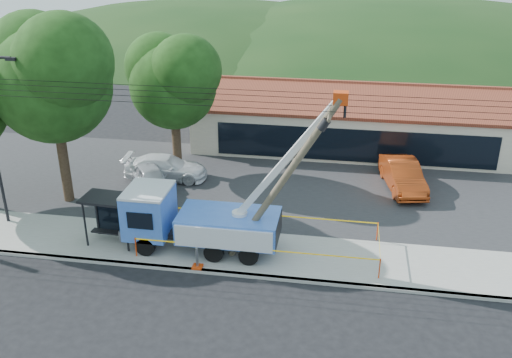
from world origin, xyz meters
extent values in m
plane|color=black|center=(0.00, 0.00, 0.00)|extent=(120.00, 120.00, 0.00)
cube|color=gray|center=(0.00, 2.10, 0.07)|extent=(60.00, 0.25, 0.15)
cube|color=gray|center=(0.00, 4.00, 0.07)|extent=(60.00, 4.00, 0.15)
cube|color=#28282B|center=(0.00, 12.00, 0.05)|extent=(60.00, 12.00, 0.10)
cube|color=beige|center=(4.00, 20.00, 1.70)|extent=(22.00, 8.00, 3.40)
cube|color=black|center=(4.00, 15.98, 1.43)|extent=(18.04, 0.08, 2.21)
cube|color=maroon|center=(4.00, 18.00, 3.90)|extent=(22.50, 4.53, 1.52)
cube|color=maroon|center=(4.00, 22.00, 3.90)|extent=(22.50, 4.53, 1.52)
cube|color=maroon|center=(4.00, 20.00, 4.55)|extent=(22.50, 0.30, 0.25)
cube|color=black|center=(-12.20, 5.00, 8.85)|extent=(0.50, 0.22, 0.15)
cylinder|color=#332316|center=(-12.00, 8.00, 2.53)|extent=(0.56, 0.56, 5.06)
sphere|color=#15330E|center=(-12.00, 8.00, 6.90)|extent=(6.30, 6.30, 6.30)
sphere|color=#15330E|center=(-13.26, 8.84, 8.05)|extent=(5.04, 5.04, 5.04)
sphere|color=#15330E|center=(-10.74, 7.16, 8.28)|extent=(5.04, 5.04, 5.04)
cylinder|color=#332316|center=(-7.00, 13.00, 2.09)|extent=(0.56, 0.56, 4.18)
sphere|color=#15330E|center=(-7.00, 13.00, 5.70)|extent=(5.25, 5.25, 5.25)
sphere|color=#15330E|center=(-8.05, 13.70, 6.65)|extent=(4.20, 4.20, 4.20)
sphere|color=#15330E|center=(-5.95, 12.30, 6.84)|extent=(4.20, 4.20, 4.20)
ellipsoid|color=black|center=(-15.00, 55.00, 0.00)|extent=(78.40, 56.00, 28.00)
ellipsoid|color=black|center=(10.00, 55.00, 0.00)|extent=(89.60, 64.00, 32.00)
cylinder|color=black|center=(0.00, 3.10, 7.64)|extent=(60.00, 0.02, 0.02)
cylinder|color=black|center=(0.00, 3.60, 7.76)|extent=(60.00, 0.02, 0.02)
cylinder|color=black|center=(0.00, 4.10, 7.88)|extent=(60.00, 0.02, 0.02)
cylinder|color=black|center=(0.00, 4.50, 8.00)|extent=(60.00, 0.02, 0.02)
cylinder|color=black|center=(-5.58, 2.92, 0.62)|extent=(0.93, 0.31, 0.93)
cylinder|color=black|center=(-5.58, 5.09, 0.62)|extent=(0.93, 0.31, 0.93)
cylinder|color=black|center=(-2.27, 2.92, 0.62)|extent=(0.93, 0.31, 0.93)
cylinder|color=black|center=(-2.27, 5.09, 0.62)|extent=(0.93, 0.31, 0.93)
cylinder|color=black|center=(-0.62, 2.92, 0.62)|extent=(0.93, 0.31, 0.93)
cylinder|color=black|center=(-0.62, 5.09, 0.62)|extent=(0.93, 0.31, 0.93)
cube|color=black|center=(-2.89, 4.00, 0.88)|extent=(6.83, 1.03, 0.26)
cube|color=blue|center=(-5.68, 4.00, 1.91)|extent=(2.07, 2.48, 2.17)
cube|color=silver|center=(-5.68, 4.00, 3.05)|extent=(2.07, 2.48, 0.12)
cube|color=black|center=(-6.67, 4.00, 2.07)|extent=(0.08, 1.86, 0.93)
cube|color=gray|center=(-6.77, 4.00, 1.09)|extent=(0.16, 2.38, 0.52)
cube|color=blue|center=(-1.75, 4.00, 1.50)|extent=(4.76, 2.48, 1.24)
cylinder|color=silver|center=(-1.24, 4.00, 1.97)|extent=(0.72, 0.72, 0.62)
cube|color=silver|center=(0.94, 4.00, 5.13)|extent=(4.59, 0.29, 5.99)
cube|color=gray|center=(1.25, 4.00, 5.39)|extent=(2.77, 0.19, 3.60)
cube|color=red|center=(3.13, 3.80, 8.04)|extent=(0.62, 0.52, 0.52)
cube|color=red|center=(-2.89, 2.24, 0.20)|extent=(0.47, 0.47, 0.08)
cube|color=red|center=(-0.20, 5.76, 0.20)|extent=(0.47, 0.47, 0.08)
cylinder|color=brown|center=(0.76, 3.66, 4.10)|extent=(5.00, 0.32, 8.05)
cube|color=brown|center=(2.72, 3.66, 7.36)|extent=(0.16, 1.80, 0.16)
cylinder|color=black|center=(2.52, 4.16, 7.06)|extent=(0.56, 0.36, 0.61)
cylinder|color=black|center=(2.52, 3.16, 7.06)|extent=(0.56, 0.36, 0.61)
cylinder|color=black|center=(-8.72, 3.28, 1.33)|extent=(0.11, 0.11, 2.37)
cylinder|color=black|center=(-6.55, 3.13, 1.33)|extent=(0.11, 0.11, 2.37)
cylinder|color=black|center=(-8.63, 4.46, 1.33)|extent=(0.11, 0.11, 2.37)
cylinder|color=black|center=(-6.47, 4.31, 1.33)|extent=(0.11, 0.11, 2.37)
cube|color=black|center=(-7.59, 3.79, 2.57)|extent=(2.67, 1.75, 0.12)
cube|color=black|center=(-7.55, 4.43, 1.33)|extent=(2.37, 0.22, 1.97)
cube|color=black|center=(-7.59, 3.79, 0.69)|extent=(2.19, 0.55, 0.08)
cylinder|color=red|center=(-6.00, 2.74, 0.65)|extent=(0.06, 0.06, 1.00)
cylinder|color=red|center=(5.31, 2.74, 0.65)|extent=(0.06, 0.06, 1.00)
cylinder|color=red|center=(5.31, 6.13, 0.65)|extent=(0.06, 0.06, 1.00)
cylinder|color=red|center=(-6.00, 6.13, 0.65)|extent=(0.06, 0.06, 1.00)
cube|color=#E7B50C|center=(-0.35, 2.74, 1.10)|extent=(11.31, 0.01, 0.06)
cube|color=#E7B50C|center=(5.31, 4.43, 1.10)|extent=(0.01, 3.40, 0.06)
cube|color=#E7B50C|center=(-0.35, 6.13, 1.10)|extent=(11.31, 0.01, 0.06)
cube|color=#E7B50C|center=(-6.00, 4.43, 1.10)|extent=(0.01, 3.40, 0.06)
imported|color=#B7B8BF|center=(-7.78, 10.15, 0.00)|extent=(3.82, 4.40, 1.43)
imported|color=#A33710|center=(6.95, 12.72, 0.00)|extent=(2.76, 5.38, 1.69)
imported|color=white|center=(-7.40, 11.78, 0.00)|extent=(5.22, 2.40, 1.48)
camera|label=1|loc=(3.41, -19.25, 14.60)|focal=40.00mm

